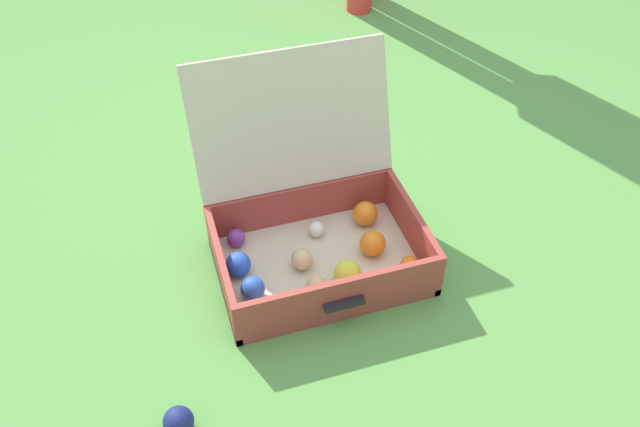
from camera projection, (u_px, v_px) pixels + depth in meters
The scene contains 3 objects.
ground_plane at pixel (336, 251), 1.96m from camera, with size 16.00×16.00×0.00m, color #569342.
open_suitcase at pixel (313, 223), 1.88m from camera, with size 0.58×0.57×0.53m.
stray_ball_on_grass at pixel (178, 421), 1.52m from camera, with size 0.07×0.07×0.07m, color navy.
Camera 1 is at (-0.45, -1.28, 1.43)m, focal length 36.78 mm.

